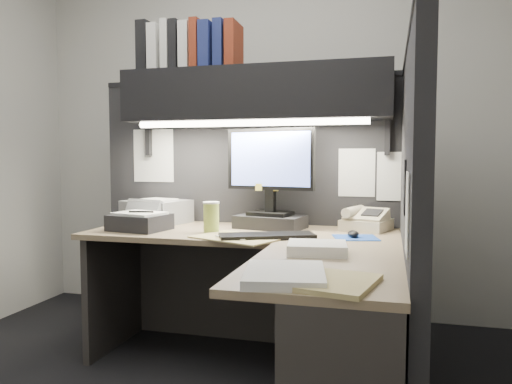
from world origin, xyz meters
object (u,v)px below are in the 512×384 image
Objects in this scene: printer at (157,212)px; notebook_stack at (140,222)px; telephone at (366,221)px; overhead_shelf at (255,95)px; keyboard at (267,236)px; coffee_cup at (211,218)px; monitor at (270,189)px; desk at (277,318)px.

printer is 0.32m from notebook_stack.
overhead_shelf is at bearing -158.13° from telephone.
keyboard is 0.91m from printer.
coffee_cup is (-0.34, 0.11, 0.07)m from keyboard.
telephone is 0.71× the size of printer.
keyboard is at bearing -18.28° from coffee_cup.
monitor is 1.63× the size of printer.
monitor is at bearing 20.62° from notebook_stack.
desk is at bearing -63.45° from monitor.
monitor is 0.39m from coffee_cup.
overhead_shelf is 3.23× the size of keyboard.
printer is 1.19× the size of notebook_stack.
desk is 5.71× the size of notebook_stack.
monitor reaches higher than telephone.
coffee_cup reaches higher than telephone.
telephone is at bearing 16.13° from printer.
overhead_shelf is 0.76m from coffee_cup.
notebook_stack is at bearing -177.43° from coffee_cup.
coffee_cup is at bearing 134.90° from desk.
printer is at bearing 140.84° from desk.
coffee_cup is 0.55m from printer.
keyboard is 0.36m from coffee_cup.
desk is 0.76m from coffee_cup.
telephone is (0.54, 0.08, -0.18)m from monitor.
notebook_stack is at bearing -66.29° from printer.
overhead_shelf is 0.87m from keyboard.
overhead_shelf reaches higher than monitor.
keyboard reaches higher than desk.
notebook_stack is at bearing -146.50° from telephone.
printer is (-0.64, 0.01, -0.70)m from overhead_shelf.
monitor is at bearing -19.58° from overhead_shelf.
printer is at bearing 148.07° from coffee_cup.
coffee_cup is at bearing -127.49° from monitor.
overhead_shelf reaches higher than desk.
desk is at bearing -93.70° from keyboard.
monitor is 0.76m from printer.
monitor is (0.10, -0.04, -0.54)m from overhead_shelf.
desk is 0.93m from telephone.
notebook_stack is (-0.76, 0.09, 0.03)m from keyboard.
keyboard is 0.77m from notebook_stack.
overhead_shelf is at bearing 111.79° from desk.
keyboard is (-0.13, 0.36, 0.30)m from desk.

